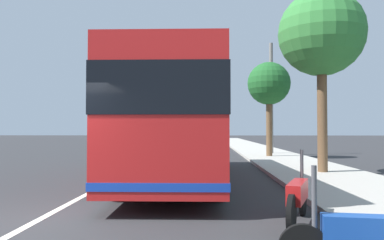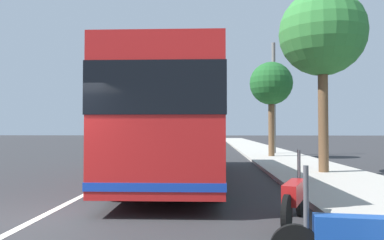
{
  "view_description": "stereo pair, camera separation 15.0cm",
  "coord_description": "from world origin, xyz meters",
  "views": [
    {
      "loc": [
        -6.32,
        -3.06,
        1.63
      ],
      "look_at": [
        5.92,
        -2.58,
        1.96
      ],
      "focal_mm": 35.27,
      "sensor_mm": 36.0,
      "label": 1
    },
    {
      "loc": [
        -6.31,
        -3.21,
        1.63
      ],
      "look_at": [
        5.92,
        -2.58,
        1.96
      ],
      "focal_mm": 35.27,
      "sensor_mm": 36.0,
      "label": 2
    }
  ],
  "objects": [
    {
      "name": "ground_plane",
      "position": [
        0.0,
        0.0,
        0.0
      ],
      "size": [
        220.0,
        220.0,
        0.0
      ],
      "primitive_type": "plane",
      "color": "#2D2D30"
    },
    {
      "name": "sidewalk_curb",
      "position": [
        10.0,
        -7.06,
        0.07
      ],
      "size": [
        110.0,
        3.6,
        0.14
      ],
      "primitive_type": "cube",
      "color": "#B2ADA3",
      "rests_on": "ground"
    },
    {
      "name": "lane_divider_line",
      "position": [
        10.0,
        0.0,
        0.0
      ],
      "size": [
        110.0,
        0.16,
        0.01
      ],
      "primitive_type": "cube",
      "color": "silver",
      "rests_on": "ground"
    },
    {
      "name": "coach_bus",
      "position": [
        6.26,
        -2.1,
        1.97
      ],
      "size": [
        11.66,
        2.79,
        3.48
      ],
      "rotation": [
        0.0,
        0.0,
        0.01
      ],
      "color": "red",
      "rests_on": "ground"
    },
    {
      "name": "motorcycle_angled",
      "position": [
        -2.07,
        -4.95,
        0.45
      ],
      "size": [
        0.4,
        2.19,
        1.24
      ],
      "rotation": [
        0.0,
        0.0,
        1.44
      ],
      "color": "black",
      "rests_on": "ground"
    },
    {
      "name": "motorcycle_by_tree",
      "position": [
        0.34,
        -4.64,
        0.47
      ],
      "size": [
        2.0,
        0.82,
        1.27
      ],
      "rotation": [
        0.0,
        0.0,
        -0.36
      ],
      "color": "black",
      "rests_on": "ground"
    },
    {
      "name": "car_ahead_same_lane",
      "position": [
        35.88,
        -2.55,
        0.76
      ],
      "size": [
        4.59,
        2.04,
        1.6
      ],
      "rotation": [
        0.0,
        0.0,
        -0.07
      ],
      "color": "gold",
      "rests_on": "ground"
    },
    {
      "name": "car_oncoming",
      "position": [
        24.41,
        2.78,
        0.72
      ],
      "size": [
        4.67,
        2.03,
        1.5
      ],
      "rotation": [
        0.0,
        0.0,
        3.17
      ],
      "color": "#2D7238",
      "rests_on": "ground"
    },
    {
      "name": "car_behind_bus",
      "position": [
        37.92,
        1.98,
        0.75
      ],
      "size": [
        4.07,
        2.09,
        1.55
      ],
      "rotation": [
        0.0,
        0.0,
        3.06
      ],
      "color": "red",
      "rests_on": "ground"
    },
    {
      "name": "roadside_tree_mid_block",
      "position": [
        7.41,
        -7.22,
        5.1
      ],
      "size": [
        3.1,
        3.1,
        6.7
      ],
      "color": "brown",
      "rests_on": "ground"
    },
    {
      "name": "roadside_tree_far_block",
      "position": [
        15.71,
        -6.68,
        4.29
      ],
      "size": [
        2.49,
        2.49,
        5.6
      ],
      "color": "brown",
      "rests_on": "ground"
    },
    {
      "name": "utility_pole",
      "position": [
        18.39,
        -7.26,
        3.67
      ],
      "size": [
        0.24,
        0.24,
        7.34
      ],
      "primitive_type": "cylinder",
      "color": "slate",
      "rests_on": "ground"
    }
  ]
}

